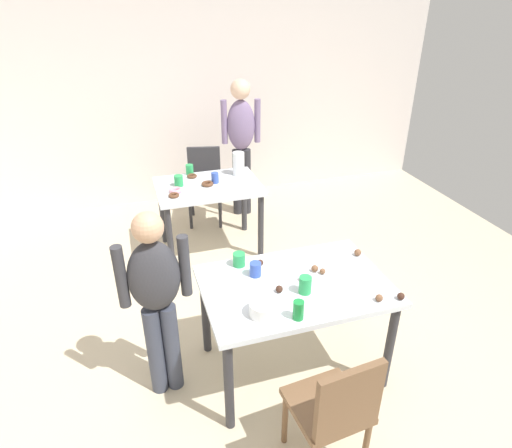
{
  "coord_description": "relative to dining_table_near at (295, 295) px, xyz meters",
  "views": [
    {
      "loc": [
        -0.88,
        -2.3,
        2.48
      ],
      "look_at": [
        0.0,
        0.51,
        0.9
      ],
      "focal_mm": 30.88,
      "sensor_mm": 36.0,
      "label": 1
    }
  ],
  "objects": [
    {
      "name": "cake_ball_2",
      "position": [
        0.18,
        0.09,
        0.12
      ],
      "size": [
        0.05,
        0.05,
        0.05
      ],
      "primitive_type": "sphere",
      "color": "brown",
      "rests_on": "dining_table_near"
    },
    {
      "name": "wall_back",
      "position": [
        -0.08,
        3.3,
        0.64
      ],
      "size": [
        6.4,
        0.1,
        2.6
      ],
      "primitive_type": "cube",
      "color": "silver",
      "rests_on": "ground_plane"
    },
    {
      "name": "cake_ball_0",
      "position": [
        0.57,
        0.19,
        0.12
      ],
      "size": [
        0.05,
        0.05,
        0.05
      ],
      "primitive_type": "sphere",
      "color": "brown",
      "rests_on": "dining_table_near"
    },
    {
      "name": "cake_ball_1",
      "position": [
        -0.13,
        -0.06,
        0.12
      ],
      "size": [
        0.05,
        0.05,
        0.05
      ],
      "primitive_type": "sphere",
      "color": "#3D2319",
      "rests_on": "dining_table_near"
    },
    {
      "name": "cup_near_0",
      "position": [
        -0.23,
        0.17,
        0.15
      ],
      "size": [
        0.08,
        0.08,
        0.1
      ],
      "primitive_type": "cylinder",
      "color": "#3351B2",
      "rests_on": "dining_table_near"
    },
    {
      "name": "donut_far_3",
      "position": [
        -0.22,
        1.8,
        0.11
      ],
      "size": [
        0.12,
        0.12,
        0.04
      ],
      "primitive_type": "torus",
      "color": "brown",
      "rests_on": "dining_table_far"
    },
    {
      "name": "cake_ball_6",
      "position": [
        0.22,
        0.05,
        0.11
      ],
      "size": [
        0.04,
        0.04,
        0.04
      ],
      "primitive_type": "sphere",
      "color": "brown",
      "rests_on": "dining_table_near"
    },
    {
      "name": "cup_near_2",
      "position": [
        0.02,
        -0.11,
        0.15
      ],
      "size": [
        0.08,
        0.08,
        0.12
      ],
      "primitive_type": "cylinder",
      "color": "green",
      "rests_on": "dining_table_near"
    },
    {
      "name": "cake_ball_4",
      "position": [
        0.57,
        -0.35,
        0.12
      ],
      "size": [
        0.05,
        0.05,
        0.05
      ],
      "primitive_type": "sphere",
      "color": "#3D2319",
      "rests_on": "dining_table_near"
    },
    {
      "name": "ground_plane",
      "position": [
        -0.08,
        0.1,
        -0.66
      ],
      "size": [
        6.4,
        6.4,
        0.0
      ],
      "primitive_type": "plane",
      "color": "beige"
    },
    {
      "name": "cup_far_2",
      "position": [
        -0.33,
        2.15,
        0.15
      ],
      "size": [
        0.08,
        0.08,
        0.11
      ],
      "primitive_type": "cylinder",
      "color": "green",
      "rests_on": "dining_table_far"
    },
    {
      "name": "cup_far_1",
      "position": [
        -0.49,
        1.87,
        0.15
      ],
      "size": [
        0.09,
        0.09,
        0.11
      ],
      "primitive_type": "cylinder",
      "color": "green",
      "rests_on": "dining_table_far"
    },
    {
      "name": "person_girl_near",
      "position": [
        -0.9,
        0.08,
        0.16
      ],
      "size": [
        0.45,
        0.21,
        1.37
      ],
      "color": "#383D4C",
      "rests_on": "ground_plane"
    },
    {
      "name": "person_adult_far",
      "position": [
        0.35,
        2.57,
        0.33
      ],
      "size": [
        0.46,
        0.25,
        1.62
      ],
      "color": "#28282D",
      "rests_on": "ground_plane"
    },
    {
      "name": "fork_near",
      "position": [
        0.28,
        -0.29,
        0.1
      ],
      "size": [
        0.17,
        0.02,
        0.01
      ],
      "primitive_type": "cube",
      "color": "silver",
      "rests_on": "dining_table_near"
    },
    {
      "name": "cake_ball_7",
      "position": [
        -0.16,
        0.28,
        0.12
      ],
      "size": [
        0.05,
        0.05,
        0.05
      ],
      "primitive_type": "sphere",
      "color": "#3D2319",
      "rests_on": "dining_table_near"
    },
    {
      "name": "cup_near_1",
      "position": [
        -0.3,
        0.32,
        0.14
      ],
      "size": [
        0.09,
        0.09,
        0.1
      ],
      "primitive_type": "cylinder",
      "color": "green",
      "rests_on": "dining_table_near"
    },
    {
      "name": "donut_far_2",
      "position": [
        -0.54,
        1.73,
        0.11
      ],
      "size": [
        0.13,
        0.13,
        0.04
      ],
      "primitive_type": "torus",
      "color": "pink",
      "rests_on": "dining_table_far"
    },
    {
      "name": "dining_table_far",
      "position": [
        -0.21,
        1.82,
        -0.02
      ],
      "size": [
        1.03,
        0.74,
        0.75
      ],
      "color": "silver",
      "rests_on": "ground_plane"
    },
    {
      "name": "cake_ball_5",
      "position": [
        0.06,
        0.02,
        0.12
      ],
      "size": [
        0.05,
        0.05,
        0.05
      ],
      "primitive_type": "sphere",
      "color": "brown",
      "rests_on": "dining_table_near"
    },
    {
      "name": "chair_near_table",
      "position": [
        -0.07,
        -0.79,
        -0.16
      ],
      "size": [
        0.44,
        0.44,
        0.87
      ],
      "color": "brown",
      "rests_on": "ground_plane"
    },
    {
      "name": "mixing_bowl",
      "position": [
        -0.3,
        -0.24,
        0.14
      ],
      "size": [
        0.18,
        0.18,
        0.09
      ],
      "primitive_type": "cylinder",
      "color": "white",
      "rests_on": "dining_table_near"
    },
    {
      "name": "cup_far_0",
      "position": [
        -0.13,
        1.85,
        0.15
      ],
      "size": [
        0.07,
        0.07,
        0.11
      ],
      "primitive_type": "cylinder",
      "color": "#3351B2",
      "rests_on": "dining_table_far"
    },
    {
      "name": "cake_ball_3",
      "position": [
        0.43,
        -0.33,
        0.12
      ],
      "size": [
        0.05,
        0.05,
        0.05
      ],
      "primitive_type": "sphere",
      "color": "brown",
      "rests_on": "dining_table_near"
    },
    {
      "name": "soda_can",
      "position": [
        -0.12,
        -0.33,
        0.16
      ],
      "size": [
        0.07,
        0.07,
        0.12
      ],
      "primitive_type": "cylinder",
      "color": "#198438",
      "rests_on": "dining_table_near"
    },
    {
      "name": "dining_table_near",
      "position": [
        0.0,
        0.0,
        0.0
      ],
      "size": [
        1.23,
        0.83,
        0.75
      ],
      "color": "silver",
      "rests_on": "ground_plane"
    },
    {
      "name": "donut_far_0",
      "position": [
        -0.33,
        2.06,
        0.11
      ],
      "size": [
        0.1,
        0.1,
        0.03
      ],
      "primitive_type": "torus",
      "color": "brown",
      "rests_on": "dining_table_far"
    },
    {
      "name": "donut_far_1",
      "position": [
        -0.58,
        1.63,
        0.11
      ],
      "size": [
        0.1,
        0.1,
        0.03
      ],
      "primitive_type": "torus",
      "color": "brown",
      "rests_on": "dining_table_far"
    },
    {
      "name": "pitcher_far",
      "position": [
        0.16,
        1.99,
        0.22
      ],
      "size": [
        0.12,
        0.12,
        0.24
      ],
      "primitive_type": "cylinder",
      "color": "white",
      "rests_on": "dining_table_far"
    },
    {
      "name": "chair_far_table",
      "position": [
        -0.11,
        2.55,
        -0.16
      ],
      "size": [
        0.48,
        0.48,
        0.87
      ],
      "color": "#2D2D33",
      "rests_on": "ground_plane"
    }
  ]
}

